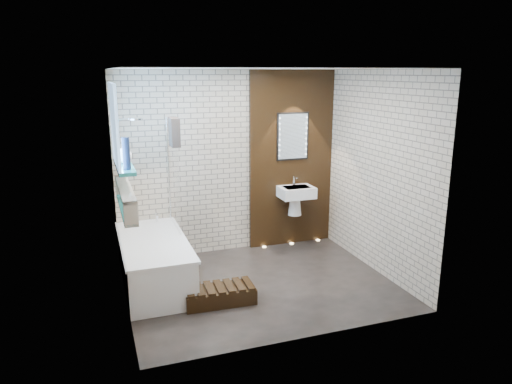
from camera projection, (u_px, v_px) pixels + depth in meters
name	position (u px, v px, depth m)	size (l,w,h in m)	color
ground	(260.00, 284.00, 5.93)	(3.20, 3.20, 0.00)	black
room_shell	(260.00, 183.00, 5.61)	(3.24, 3.20, 2.60)	#AD9F89
walnut_panel	(291.00, 160.00, 7.07)	(1.30, 0.06, 2.60)	black
clerestory_window	(116.00, 134.00, 5.28)	(0.18, 1.00, 0.94)	#7FADE0
display_niche	(126.00, 199.00, 5.28)	(0.14, 1.30, 0.26)	teal
bathtub	(154.00, 262.00, 5.87)	(0.79, 1.74, 0.70)	white
bath_screen	(173.00, 174.00, 6.15)	(0.01, 0.78, 1.40)	white
towel	(174.00, 132.00, 5.83)	(0.10, 0.27, 0.35)	black
shower_head	(135.00, 119.00, 5.89)	(0.18, 0.18, 0.02)	silver
washbasin	(296.00, 196.00, 7.02)	(0.50, 0.36, 0.58)	white
led_mirror	(293.00, 136.00, 6.95)	(0.50, 0.02, 0.70)	black
walnut_step	(219.00, 295.00, 5.44)	(0.80, 0.36, 0.18)	black
niche_bottles	(125.00, 197.00, 5.47)	(0.06, 0.76, 0.15)	maroon
sill_vases	(125.00, 155.00, 5.34)	(0.18, 0.53, 0.35)	#141F38
floor_uplights	(292.00, 243.00, 7.33)	(0.96, 0.06, 0.01)	#FFD899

